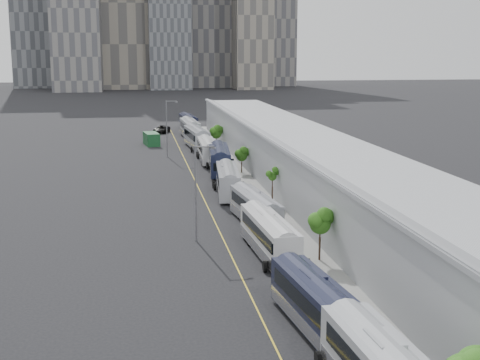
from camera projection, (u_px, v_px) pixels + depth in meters
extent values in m
cube|color=gray|center=(295.00, 204.00, 79.85)|extent=(10.00, 170.00, 0.12)
cube|color=gold|center=(208.00, 207.00, 78.26)|extent=(0.12, 160.00, 0.02)
cube|color=gray|center=(328.00, 175.00, 79.84)|extent=(12.00, 160.00, 6.80)
cube|color=gray|center=(329.00, 155.00, 79.38)|extent=(12.45, 160.40, 2.57)
cube|color=gray|center=(280.00, 147.00, 78.26)|extent=(0.30, 160.00, 0.40)
cube|color=slate|center=(169.00, 5.00, 319.55)|extent=(20.00, 20.00, 80.00)
cube|color=gray|center=(253.00, 16.00, 321.76)|extent=(18.00, 18.00, 70.00)
cube|color=slate|center=(273.00, 0.00, 356.43)|extent=(22.00, 22.00, 90.00)
cube|color=#A1A5AB|center=(385.00, 339.00, 33.09)|extent=(1.51, 2.42, 0.32)
cube|color=black|center=(319.00, 307.00, 42.80)|extent=(3.76, 12.64, 3.02)
cube|color=black|center=(320.00, 300.00, 42.51)|extent=(3.66, 11.16, 1.03)
cube|color=silver|center=(318.00, 321.00, 42.98)|extent=(3.77, 12.40, 0.97)
cube|color=black|center=(313.00, 275.00, 43.88)|extent=(1.46, 2.22, 0.29)
cube|color=silver|center=(269.00, 235.00, 59.47)|extent=(3.16, 12.67, 3.04)
cube|color=black|center=(270.00, 230.00, 59.18)|extent=(3.14, 11.17, 1.03)
cube|color=silver|center=(269.00, 246.00, 59.65)|extent=(3.19, 12.42, 0.97)
cube|color=silver|center=(266.00, 213.00, 60.56)|extent=(1.36, 2.19, 0.29)
cube|color=gray|center=(255.00, 209.00, 69.84)|extent=(3.65, 12.23, 2.92)
cube|color=black|center=(255.00, 204.00, 69.56)|extent=(3.56, 10.80, 0.99)
cube|color=silver|center=(255.00, 217.00, 70.02)|extent=(3.67, 11.99, 0.93)
cube|color=gray|center=(253.00, 191.00, 70.89)|extent=(1.41, 2.15, 0.28)
cube|color=#92939A|center=(228.00, 181.00, 84.64)|extent=(3.68, 12.81, 3.06)
cube|color=black|center=(228.00, 177.00, 84.34)|extent=(3.60, 11.31, 1.04)
cube|color=silver|center=(228.00, 188.00, 84.82)|extent=(3.70, 12.57, 0.98)
cube|color=#92939A|center=(226.00, 166.00, 85.73)|extent=(1.46, 2.25, 0.29)
cube|color=#161B33|center=(219.00, 159.00, 100.13)|extent=(4.07, 14.22, 3.40)
cube|color=black|center=(219.00, 156.00, 99.80)|extent=(3.97, 12.55, 1.16)
cube|color=silver|center=(219.00, 166.00, 100.33)|extent=(4.08, 13.95, 1.09)
cube|color=#161B33|center=(218.00, 146.00, 101.35)|extent=(1.61, 2.49, 0.32)
cube|color=silver|center=(207.00, 150.00, 110.65)|extent=(2.92, 12.93, 3.12)
cube|color=black|center=(208.00, 147.00, 110.35)|extent=(2.94, 11.39, 1.06)
cube|color=silver|center=(208.00, 156.00, 110.83)|extent=(2.96, 12.67, 1.00)
cube|color=silver|center=(206.00, 139.00, 111.77)|extent=(1.35, 2.21, 0.30)
cube|color=gray|center=(197.00, 138.00, 125.77)|extent=(3.79, 13.98, 3.35)
cube|color=black|center=(197.00, 135.00, 125.45)|extent=(3.73, 12.33, 1.14)
cube|color=silver|center=(197.00, 143.00, 125.98)|extent=(3.81, 13.70, 1.07)
cube|color=gray|center=(196.00, 127.00, 126.97)|extent=(1.55, 2.43, 0.32)
cube|color=#9EA2A8|center=(190.00, 128.00, 140.78)|extent=(3.35, 13.95, 3.35)
cube|color=black|center=(190.00, 126.00, 140.46)|extent=(3.34, 12.29, 1.14)
cube|color=silver|center=(190.00, 134.00, 140.98)|extent=(3.38, 13.67, 1.07)
cube|color=#9EA2A8|center=(189.00, 119.00, 141.99)|extent=(1.48, 2.40, 0.32)
cube|color=black|center=(188.00, 122.00, 154.59)|extent=(3.52, 13.00, 3.11)
cube|color=black|center=(188.00, 120.00, 154.29)|extent=(3.46, 11.47, 1.06)
cube|color=silver|center=(188.00, 127.00, 154.78)|extent=(3.54, 12.74, 1.00)
cube|color=black|center=(188.00, 114.00, 155.70)|extent=(1.44, 2.26, 0.30)
cylinder|color=black|center=(320.00, 241.00, 57.77)|extent=(0.18, 0.18, 3.69)
sphere|color=#1E5713|center=(320.00, 220.00, 57.43)|extent=(1.87, 1.87, 1.87)
cylinder|color=black|center=(272.00, 189.00, 79.44)|extent=(0.18, 0.18, 3.71)
sphere|color=#1E5713|center=(272.00, 175.00, 79.12)|extent=(1.05, 1.05, 1.05)
cylinder|color=black|center=(242.00, 164.00, 99.96)|extent=(0.18, 0.18, 2.91)
sphere|color=#1E5713|center=(242.00, 154.00, 99.69)|extent=(1.68, 1.68, 1.68)
cylinder|color=black|center=(216.00, 139.00, 128.52)|extent=(0.18, 0.18, 2.84)
sphere|color=#1E5713|center=(216.00, 131.00, 128.23)|extent=(2.19, 2.19, 2.19)
cylinder|color=#59595E|center=(196.00, 194.00, 63.43)|extent=(0.18, 0.18, 9.25)
cylinder|color=#59595E|center=(205.00, 147.00, 62.71)|extent=(1.80, 0.14, 0.14)
cube|color=#59595E|center=(213.00, 148.00, 62.86)|extent=(0.50, 0.22, 0.18)
cylinder|color=#59595E|center=(167.00, 129.00, 114.89)|extent=(0.18, 0.18, 9.73)
cylinder|color=#59595E|center=(171.00, 101.00, 114.13)|extent=(1.80, 0.14, 0.14)
cube|color=#59595E|center=(176.00, 102.00, 114.28)|extent=(0.50, 0.22, 0.18)
cube|color=#144120|center=(151.00, 139.00, 130.29)|extent=(3.26, 6.10, 2.45)
imported|color=black|center=(162.00, 129.00, 150.09)|extent=(4.46, 6.59, 1.68)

